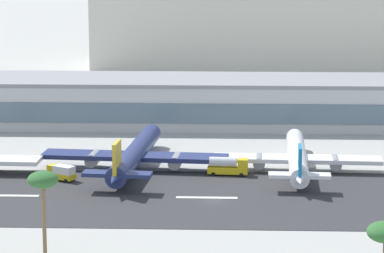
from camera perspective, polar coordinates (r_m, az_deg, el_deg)
ground_plane at (r=190.08m, az=1.27°, el=-4.33°), size 1400.00×1400.00×0.00m
runway_strip at (r=191.89m, az=1.28°, el=-4.17°), size 800.00×41.25×0.08m
runway_centreline_dash_3 at (r=196.66m, az=-10.62°, el=-3.96°), size 12.00×1.20×0.01m
runway_centreline_dash_4 at (r=191.90m, az=0.87°, el=-4.15°), size 12.00×1.20×0.01m
terminal_building at (r=261.85m, az=1.50°, el=1.47°), size 212.45×24.84×12.50m
distant_hotel_block at (r=374.22m, az=4.91°, el=6.66°), size 137.16×38.77×40.97m
airliner_gold_tail_gate_1 at (r=212.67m, az=-3.40°, el=-1.71°), size 40.95×49.69×10.38m
airliner_blue_tail_gate_2 at (r=212.33m, az=6.14°, el=-1.86°), size 36.59×45.43×9.48m
service_box_truck_1 at (r=206.14m, az=-7.61°, el=-2.66°), size 6.42×4.98×3.25m
service_fuel_truck_2 at (r=208.77m, az=2.10°, el=-2.31°), size 8.68×3.41×3.95m
palm_tree_0 at (r=156.90m, az=-8.66°, el=-3.24°), size 4.93×4.93×14.12m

